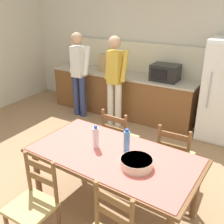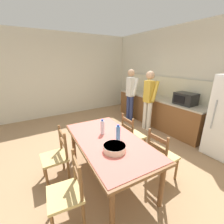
{
  "view_description": "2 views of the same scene",
  "coord_description": "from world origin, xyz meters",
  "px_view_note": "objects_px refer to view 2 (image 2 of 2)",
  "views": [
    {
      "loc": [
        1.8,
        -2.36,
        2.28
      ],
      "look_at": [
        0.28,
        0.19,
        1.0
      ],
      "focal_mm": 42.0,
      "sensor_mm": 36.0,
      "label": 1
    },
    {
      "loc": [
        2.43,
        -1.36,
        1.96
      ],
      "look_at": [
        -0.01,
        0.13,
        0.98
      ],
      "focal_mm": 24.0,
      "sensor_mm": 36.0,
      "label": 2
    }
  ],
  "objects_px": {
    "microwave": "(185,99)",
    "chair_side_near_left": "(56,156)",
    "serving_bowl": "(115,148)",
    "chair_side_far_left": "(132,135)",
    "paper_bag": "(149,90)",
    "person_at_counter": "(149,98)",
    "bottle_near_centre": "(102,127)",
    "bottle_off_centre": "(118,133)",
    "dining_table": "(109,144)",
    "chair_side_near_right": "(68,193)",
    "person_at_sink": "(131,93)",
    "chair_side_far_right": "(161,156)"
  },
  "relations": [
    {
      "from": "dining_table",
      "to": "serving_bowl",
      "type": "xyz_separation_m",
      "value": [
        0.32,
        -0.09,
        0.13
      ]
    },
    {
      "from": "dining_table",
      "to": "chair_side_near_left",
      "type": "relative_size",
      "value": 2.08
    },
    {
      "from": "paper_bag",
      "to": "microwave",
      "type": "bearing_deg",
      "value": 0.34
    },
    {
      "from": "microwave",
      "to": "chair_side_far_right",
      "type": "relative_size",
      "value": 0.55
    },
    {
      "from": "serving_bowl",
      "to": "chair_side_far_left",
      "type": "bearing_deg",
      "value": 127.89
    },
    {
      "from": "microwave",
      "to": "serving_bowl",
      "type": "xyz_separation_m",
      "value": [
        0.67,
        -2.59,
        -0.23
      ]
    },
    {
      "from": "serving_bowl",
      "to": "person_at_sink",
      "type": "bearing_deg",
      "value": 137.71
    },
    {
      "from": "serving_bowl",
      "to": "paper_bag",
      "type": "bearing_deg",
      "value": 127.5
    },
    {
      "from": "person_at_sink",
      "to": "paper_bag",
      "type": "bearing_deg",
      "value": -32.92
    },
    {
      "from": "paper_bag",
      "to": "serving_bowl",
      "type": "height_order",
      "value": "paper_bag"
    },
    {
      "from": "dining_table",
      "to": "bottle_near_centre",
      "type": "height_order",
      "value": "bottle_near_centre"
    },
    {
      "from": "serving_bowl",
      "to": "chair_side_far_left",
      "type": "distance_m",
      "value": 1.18
    },
    {
      "from": "paper_bag",
      "to": "bottle_off_centre",
      "type": "xyz_separation_m",
      "value": [
        1.76,
        -2.38,
        -0.18
      ]
    },
    {
      "from": "bottle_near_centre",
      "to": "bottle_off_centre",
      "type": "height_order",
      "value": "same"
    },
    {
      "from": "microwave",
      "to": "person_at_sink",
      "type": "height_order",
      "value": "person_at_sink"
    },
    {
      "from": "bottle_off_centre",
      "to": "chair_side_far_left",
      "type": "relative_size",
      "value": 0.3
    },
    {
      "from": "chair_side_far_right",
      "to": "serving_bowl",
      "type": "bearing_deg",
      "value": 78.86
    },
    {
      "from": "chair_side_near_left",
      "to": "person_at_counter",
      "type": "bearing_deg",
      "value": 103.76
    },
    {
      "from": "dining_table",
      "to": "chair_side_far_left",
      "type": "relative_size",
      "value": 2.08
    },
    {
      "from": "chair_side_near_right",
      "to": "person_at_sink",
      "type": "xyz_separation_m",
      "value": [
        -2.35,
        2.8,
        0.52
      ]
    },
    {
      "from": "chair_side_near_right",
      "to": "chair_side_far_left",
      "type": "distance_m",
      "value": 1.76
    },
    {
      "from": "person_at_counter",
      "to": "bottle_near_centre",
      "type": "bearing_deg",
      "value": -155.36
    },
    {
      "from": "microwave",
      "to": "person_at_counter",
      "type": "bearing_deg",
      "value": -146.31
    },
    {
      "from": "bottle_off_centre",
      "to": "person_at_counter",
      "type": "relative_size",
      "value": 0.16
    },
    {
      "from": "person_at_counter",
      "to": "paper_bag",
      "type": "bearing_deg",
      "value": 46.07
    },
    {
      "from": "paper_bag",
      "to": "chair_side_far_left",
      "type": "distance_m",
      "value": 2.22
    },
    {
      "from": "serving_bowl",
      "to": "chair_side_near_right",
      "type": "height_order",
      "value": "chair_side_near_right"
    },
    {
      "from": "microwave",
      "to": "chair_side_near_right",
      "type": "height_order",
      "value": "microwave"
    },
    {
      "from": "bottle_off_centre",
      "to": "chair_side_far_left",
      "type": "distance_m",
      "value": 0.94
    },
    {
      "from": "bottle_near_centre",
      "to": "serving_bowl",
      "type": "relative_size",
      "value": 0.84
    },
    {
      "from": "dining_table",
      "to": "chair_side_far_left",
      "type": "distance_m",
      "value": 0.91
    },
    {
      "from": "paper_bag",
      "to": "person_at_counter",
      "type": "relative_size",
      "value": 0.21
    },
    {
      "from": "dining_table",
      "to": "chair_side_near_right",
      "type": "distance_m",
      "value": 0.91
    },
    {
      "from": "microwave",
      "to": "bottle_near_centre",
      "type": "xyz_separation_m",
      "value": [
        0.12,
        -2.49,
        -0.15
      ]
    },
    {
      "from": "microwave",
      "to": "paper_bag",
      "type": "relative_size",
      "value": 1.39
    },
    {
      "from": "microwave",
      "to": "chair_side_near_left",
      "type": "bearing_deg",
      "value": -91.82
    },
    {
      "from": "paper_bag",
      "to": "person_at_counter",
      "type": "bearing_deg",
      "value": -43.93
    },
    {
      "from": "bottle_off_centre",
      "to": "chair_side_near_left",
      "type": "bearing_deg",
      "value": -122.74
    },
    {
      "from": "bottle_near_centre",
      "to": "person_at_counter",
      "type": "relative_size",
      "value": 0.16
    },
    {
      "from": "chair_side_near_left",
      "to": "person_at_counter",
      "type": "relative_size",
      "value": 0.53
    },
    {
      "from": "bottle_off_centre",
      "to": "chair_side_far_left",
      "type": "height_order",
      "value": "bottle_off_centre"
    },
    {
      "from": "microwave",
      "to": "bottle_off_centre",
      "type": "height_order",
      "value": "microwave"
    },
    {
      "from": "paper_bag",
      "to": "person_at_counter",
      "type": "height_order",
      "value": "person_at_counter"
    },
    {
      "from": "dining_table",
      "to": "person_at_sink",
      "type": "relative_size",
      "value": 1.11
    },
    {
      "from": "chair_side_near_right",
      "to": "person_at_sink",
      "type": "bearing_deg",
      "value": 137.03
    },
    {
      "from": "paper_bag",
      "to": "chair_side_far_right",
      "type": "height_order",
      "value": "paper_bag"
    },
    {
      "from": "serving_bowl",
      "to": "chair_side_near_left",
      "type": "height_order",
      "value": "chair_side_near_left"
    },
    {
      "from": "chair_side_far_left",
      "to": "paper_bag",
      "type": "bearing_deg",
      "value": -49.96
    },
    {
      "from": "paper_bag",
      "to": "chair_side_near_right",
      "type": "xyz_separation_m",
      "value": [
        2.04,
        -3.29,
        -0.62
      ]
    },
    {
      "from": "chair_side_near_left",
      "to": "microwave",
      "type": "bearing_deg",
      "value": 88.07
    }
  ]
}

